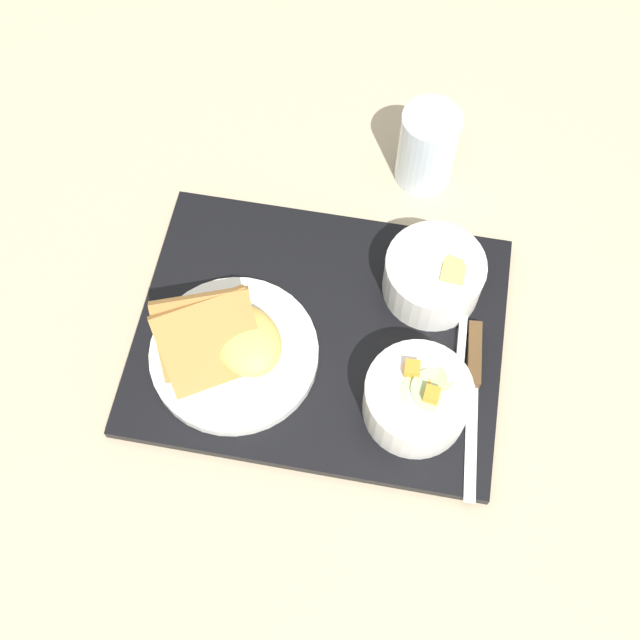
{
  "coord_description": "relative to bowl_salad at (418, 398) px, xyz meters",
  "views": [
    {
      "loc": [
        -0.13,
        0.37,
        0.84
      ],
      "look_at": [
        0.0,
        0.0,
        0.04
      ],
      "focal_mm": 45.0,
      "sensor_mm": 36.0,
      "label": 1
    }
  ],
  "objects": [
    {
      "name": "glass_water",
      "position": [
        0.08,
        -0.32,
        0.0
      ],
      "size": [
        0.07,
        0.07,
        0.11
      ],
      "color": "silver",
      "rests_on": "ground_plane"
    },
    {
      "name": "bowl_salad",
      "position": [
        0.0,
        0.0,
        0.0
      ],
      "size": [
        0.11,
        0.11,
        0.07
      ],
      "color": "white",
      "rests_on": "serving_tray"
    },
    {
      "name": "spoon",
      "position": [
        -0.04,
        -0.04,
        -0.03
      ],
      "size": [
        0.05,
        0.15,
        0.01
      ],
      "rotation": [
        0.0,
        0.0,
        1.75
      ],
      "color": "silver",
      "rests_on": "serving_tray"
    },
    {
      "name": "knife",
      "position": [
        -0.05,
        -0.06,
        -0.03
      ],
      "size": [
        0.06,
        0.2,
        0.01
      ],
      "rotation": [
        0.0,
        0.0,
        1.79
      ],
      "color": "silver",
      "rests_on": "serving_tray"
    },
    {
      "name": "serving_tray",
      "position": [
        0.13,
        -0.06,
        -0.04
      ],
      "size": [
        0.46,
        0.38,
        0.01
      ],
      "color": "black",
      "rests_on": "ground_plane"
    },
    {
      "name": "plate_main",
      "position": [
        0.21,
        0.01,
        -0.01
      ],
      "size": [
        0.19,
        0.19,
        0.09
      ],
      "color": "white",
      "rests_on": "serving_tray"
    },
    {
      "name": "bowl_soup",
      "position": [
        0.02,
        -0.15,
        -0.0
      ],
      "size": [
        0.11,
        0.11,
        0.06
      ],
      "color": "white",
      "rests_on": "serving_tray"
    },
    {
      "name": "ground_plane",
      "position": [
        0.13,
        -0.06,
        -0.05
      ],
      "size": [
        4.0,
        4.0,
        0.0
      ],
      "primitive_type": "plane",
      "color": "tan"
    }
  ]
}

